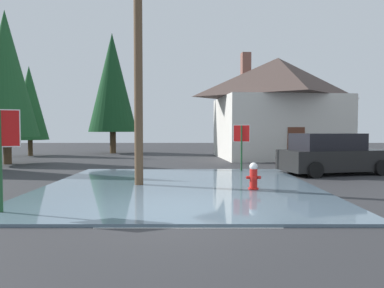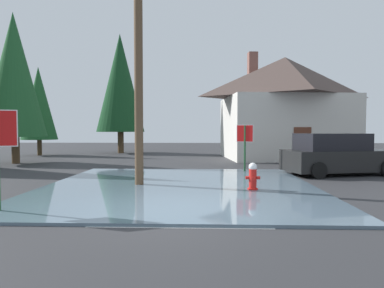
{
  "view_description": "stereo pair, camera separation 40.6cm",
  "coord_description": "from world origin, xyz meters",
  "px_view_note": "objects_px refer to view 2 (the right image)",
  "views": [
    {
      "loc": [
        0.35,
        -7.7,
        1.89
      ],
      "look_at": [
        0.37,
        3.07,
        1.43
      ],
      "focal_mm": 32.56,
      "sensor_mm": 36.0,
      "label": 1
    },
    {
      "loc": [
        0.76,
        -7.69,
        1.89
      ],
      "look_at": [
        0.37,
        3.07,
        1.43
      ],
      "focal_mm": 32.56,
      "sensor_mm": 36.0,
      "label": 2
    }
  ],
  "objects_px": {
    "fire_hydrant": "(253,177)",
    "pine_tree_tall_left": "(14,75)",
    "stop_sign_far": "(245,139)",
    "pine_tree_short_left": "(120,83)",
    "house": "(284,106)",
    "parked_car": "(337,155)",
    "utility_pole": "(138,55)",
    "pine_tree_mid_left": "(39,103)"
  },
  "relations": [
    {
      "from": "house",
      "to": "parked_car",
      "type": "xyz_separation_m",
      "value": [
        0.31,
        -8.22,
        -2.57
      ]
    },
    {
      "from": "pine_tree_tall_left",
      "to": "pine_tree_short_left",
      "type": "height_order",
      "value": "pine_tree_short_left"
    },
    {
      "from": "fire_hydrant",
      "to": "pine_tree_tall_left",
      "type": "relative_size",
      "value": 0.11
    },
    {
      "from": "parked_car",
      "to": "pine_tree_tall_left",
      "type": "xyz_separation_m",
      "value": [
        -15.88,
        4.18,
        4.04
      ]
    },
    {
      "from": "stop_sign_far",
      "to": "house",
      "type": "distance_m",
      "value": 8.56
    },
    {
      "from": "stop_sign_far",
      "to": "parked_car",
      "type": "relative_size",
      "value": 0.43
    },
    {
      "from": "utility_pole",
      "to": "house",
      "type": "relative_size",
      "value": 0.95
    },
    {
      "from": "stop_sign_far",
      "to": "house",
      "type": "xyz_separation_m",
      "value": [
        3.42,
        7.61,
        1.91
      ]
    },
    {
      "from": "house",
      "to": "pine_tree_short_left",
      "type": "relative_size",
      "value": 0.93
    },
    {
      "from": "fire_hydrant",
      "to": "pine_tree_short_left",
      "type": "relative_size",
      "value": 0.09
    },
    {
      "from": "fire_hydrant",
      "to": "pine_tree_mid_left",
      "type": "bearing_deg",
      "value": 133.36
    },
    {
      "from": "parked_car",
      "to": "pine_tree_short_left",
      "type": "height_order",
      "value": "pine_tree_short_left"
    },
    {
      "from": "stop_sign_far",
      "to": "pine_tree_short_left",
      "type": "xyz_separation_m",
      "value": [
        -8.37,
        12.04,
        4.02
      ]
    },
    {
      "from": "stop_sign_far",
      "to": "pine_tree_short_left",
      "type": "relative_size",
      "value": 0.22
    },
    {
      "from": "utility_pole",
      "to": "parked_car",
      "type": "distance_m",
      "value": 9.0
    },
    {
      "from": "utility_pole",
      "to": "pine_tree_mid_left",
      "type": "height_order",
      "value": "utility_pole"
    },
    {
      "from": "fire_hydrant",
      "to": "pine_tree_mid_left",
      "type": "distance_m",
      "value": 19.71
    },
    {
      "from": "house",
      "to": "pine_tree_tall_left",
      "type": "height_order",
      "value": "pine_tree_tall_left"
    },
    {
      "from": "parked_car",
      "to": "utility_pole",
      "type": "bearing_deg",
      "value": -157.05
    },
    {
      "from": "fire_hydrant",
      "to": "utility_pole",
      "type": "height_order",
      "value": "utility_pole"
    },
    {
      "from": "house",
      "to": "utility_pole",
      "type": "bearing_deg",
      "value": -122.61
    },
    {
      "from": "house",
      "to": "pine_tree_mid_left",
      "type": "distance_m",
      "value": 17.16
    },
    {
      "from": "utility_pole",
      "to": "pine_tree_short_left",
      "type": "height_order",
      "value": "pine_tree_short_left"
    },
    {
      "from": "fire_hydrant",
      "to": "pine_tree_tall_left",
      "type": "distance_m",
      "value": 15.11
    },
    {
      "from": "stop_sign_far",
      "to": "parked_car",
      "type": "xyz_separation_m",
      "value": [
        3.73,
        -0.62,
        -0.66
      ]
    },
    {
      "from": "house",
      "to": "pine_tree_tall_left",
      "type": "relative_size",
      "value": 1.05
    },
    {
      "from": "parked_car",
      "to": "pine_tree_tall_left",
      "type": "bearing_deg",
      "value": 165.26
    },
    {
      "from": "house",
      "to": "pine_tree_short_left",
      "type": "distance_m",
      "value": 12.77
    },
    {
      "from": "utility_pole",
      "to": "parked_car",
      "type": "bearing_deg",
      "value": 22.95
    },
    {
      "from": "stop_sign_far",
      "to": "pine_tree_mid_left",
      "type": "distance_m",
      "value": 16.73
    },
    {
      "from": "stop_sign_far",
      "to": "pine_tree_mid_left",
      "type": "height_order",
      "value": "pine_tree_mid_left"
    },
    {
      "from": "parked_car",
      "to": "house",
      "type": "bearing_deg",
      "value": 92.14
    },
    {
      "from": "stop_sign_far",
      "to": "pine_tree_short_left",
      "type": "bearing_deg",
      "value": 124.81
    },
    {
      "from": "pine_tree_mid_left",
      "to": "pine_tree_short_left",
      "type": "bearing_deg",
      "value": 26.35
    },
    {
      "from": "parked_car",
      "to": "stop_sign_far",
      "type": "bearing_deg",
      "value": 170.63
    },
    {
      "from": "house",
      "to": "fire_hydrant",
      "type": "bearing_deg",
      "value": -106.84
    },
    {
      "from": "pine_tree_short_left",
      "to": "stop_sign_far",
      "type": "bearing_deg",
      "value": -55.19
    },
    {
      "from": "pine_tree_tall_left",
      "to": "house",
      "type": "bearing_deg",
      "value": 14.56
    },
    {
      "from": "pine_tree_mid_left",
      "to": "pine_tree_short_left",
      "type": "height_order",
      "value": "pine_tree_short_left"
    },
    {
      "from": "stop_sign_far",
      "to": "pine_tree_tall_left",
      "type": "height_order",
      "value": "pine_tree_tall_left"
    },
    {
      "from": "stop_sign_far",
      "to": "parked_car",
      "type": "bearing_deg",
      "value": -9.37
    },
    {
      "from": "house",
      "to": "pine_tree_tall_left",
      "type": "xyz_separation_m",
      "value": [
        -15.57,
        -4.04,
        1.47
      ]
    }
  ]
}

